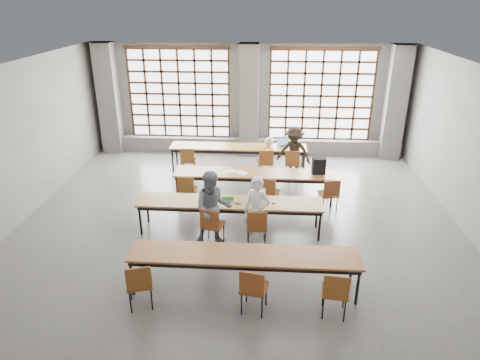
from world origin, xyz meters
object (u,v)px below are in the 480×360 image
Objects in this scene: chair_back_mid at (266,161)px; plastic_bag at (269,142)px; student_back at (294,153)px; desk_row_d at (244,257)px; chair_near_right at (335,290)px; desk_row_a at (238,148)px; chair_mid_centre at (269,190)px; chair_mid_left at (187,188)px; chair_front_right at (257,225)px; chair_near_mid at (253,286)px; laptop_back at (284,144)px; laptop_front at (256,197)px; chair_near_left at (139,281)px; chair_back_left at (188,159)px; chair_front_left at (212,223)px; student_male at (257,212)px; red_pouch at (139,280)px; chair_mid_right at (330,192)px; desk_row_b at (254,175)px; desk_row_c at (230,204)px; chair_back_right at (293,161)px; phone at (238,203)px; green_box at (228,198)px; student_female at (213,208)px; backpack at (319,166)px; mouse at (274,202)px.

plastic_bag is at bearing 82.82° from chair_back_mid.
chair_back_mid is 0.59× the size of student_back.
chair_near_right is (1.49, -0.63, -0.13)m from desk_row_d.
chair_mid_centre reaches higher than desk_row_a.
chair_front_right is at bearing -43.69° from chair_mid_left.
chair_mid_centre is 1.00× the size of chair_near_mid.
laptop_front is at bearing -100.70° from laptop_back.
chair_near_left and chair_near_mid have the same top height.
chair_back_left is 2.21m from chair_back_mid.
chair_front_left is at bearing -63.78° from chair_mid_left.
desk_row_a is at bearing 118.67° from student_male.
desk_row_a is 6.40m from chair_near_left.
plastic_bag is (-1.09, 6.34, 0.34)m from chair_near_right.
chair_front_right is 2.69m from red_pouch.
laptop_front is at bearing -151.59° from chair_mid_right.
desk_row_b is 4.55× the size of chair_back_mid.
desk_row_c is 4.55× the size of chair_mid_right.
chair_back_right is 6.24m from red_pouch.
chair_back_mid is (0.74, 3.03, -0.13)m from desk_row_c.
phone is (1.32, -1.14, 0.20)m from chair_mid_left.
student_back is at bearing 67.54° from phone.
chair_back_left and chair_near_right have the same top height.
chair_back_right is at bearing 66.99° from phone.
chair_near_left is 3.52× the size of green_box.
red_pouch is (-1.89, 0.08, -0.04)m from chair_near_mid.
green_box is at bearing -107.98° from desk_row_b.
backpack is at bearing 34.86° from student_female.
phone is (1.43, 2.53, 0.20)m from chair_near_left.
laptop_front is 0.94× the size of laptop_back.
desk_row_c is at bearing 64.58° from chair_near_left.
chair_back_right is 8.98× the size of mouse.
student_female is at bearing -144.85° from laptop_front.
chair_back_right is 3.98m from student_female.
laptop_back reaches higher than desk_row_a.
chair_mid_centre is at bearing -40.73° from chair_back_left.
student_back is 3.52m from phone.
desk_row_b is 4.54m from chair_near_right.
green_box is (0.02, -3.58, 0.11)m from desk_row_a.
red_pouch is (-0.98, -2.06, -0.31)m from student_female.
chair_near_right is 0.55× the size of student_female.
chair_front_left is at bearing -108.84° from desk_row_b.
laptop_back is 3.80m from mouse.
plastic_bag reaches higher than green_box.
chair_back_right is 2.09× the size of laptop_front.
chair_back_left is at bearing -179.97° from chair_back_right.
desk_row_b is 13.99× the size of plastic_bag.
chair_back_mid reaches higher than desk_row_a.
chair_front_left is at bearing -99.48° from student_back.
student_male is (1.85, 2.13, 0.23)m from chair_near_left.
green_box is (-0.66, 0.71, 0.24)m from chair_front_right.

